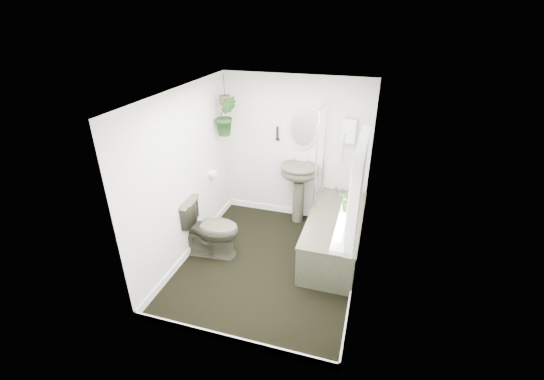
# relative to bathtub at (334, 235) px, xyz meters

# --- Properties ---
(floor) EXTENTS (2.30, 2.80, 0.02)m
(floor) POSITION_rel_bathtub_xyz_m (-0.80, -0.50, -0.30)
(floor) COLOR black
(floor) RESTS_ON ground
(ceiling) EXTENTS (2.30, 2.80, 0.02)m
(ceiling) POSITION_rel_bathtub_xyz_m (-0.80, -0.50, 2.02)
(ceiling) COLOR white
(ceiling) RESTS_ON ground
(wall_back) EXTENTS (2.30, 0.02, 2.30)m
(wall_back) POSITION_rel_bathtub_xyz_m (-0.80, 0.91, 0.86)
(wall_back) COLOR silver
(wall_back) RESTS_ON ground
(wall_front) EXTENTS (2.30, 0.02, 2.30)m
(wall_front) POSITION_rel_bathtub_xyz_m (-0.80, -1.91, 0.86)
(wall_front) COLOR silver
(wall_front) RESTS_ON ground
(wall_left) EXTENTS (0.02, 2.80, 2.30)m
(wall_left) POSITION_rel_bathtub_xyz_m (-1.96, -0.50, 0.86)
(wall_left) COLOR silver
(wall_left) RESTS_ON ground
(wall_right) EXTENTS (0.02, 2.80, 2.30)m
(wall_right) POSITION_rel_bathtub_xyz_m (0.36, -0.50, 0.86)
(wall_right) COLOR silver
(wall_right) RESTS_ON ground
(skirting) EXTENTS (2.30, 2.80, 0.10)m
(skirting) POSITION_rel_bathtub_xyz_m (-0.80, -0.50, -0.24)
(skirting) COLOR white
(skirting) RESTS_ON floor
(bathtub) EXTENTS (0.72, 1.72, 0.58)m
(bathtub) POSITION_rel_bathtub_xyz_m (0.00, 0.00, 0.00)
(bathtub) COLOR #434233
(bathtub) RESTS_ON floor
(bath_screen) EXTENTS (0.04, 0.72, 1.40)m
(bath_screen) POSITION_rel_bathtub_xyz_m (-0.33, 0.49, 0.99)
(bath_screen) COLOR silver
(bath_screen) RESTS_ON bathtub
(shower_box) EXTENTS (0.20, 0.10, 0.35)m
(shower_box) POSITION_rel_bathtub_xyz_m (0.00, 0.84, 1.26)
(shower_box) COLOR white
(shower_box) RESTS_ON wall_back
(oval_mirror) EXTENTS (0.46, 0.03, 0.62)m
(oval_mirror) POSITION_rel_bathtub_xyz_m (-0.68, 0.87, 1.21)
(oval_mirror) COLOR #B4AA9E
(oval_mirror) RESTS_ON wall_back
(wall_sconce) EXTENTS (0.04, 0.04, 0.22)m
(wall_sconce) POSITION_rel_bathtub_xyz_m (-1.08, 0.86, 1.11)
(wall_sconce) COLOR black
(wall_sconce) RESTS_ON wall_back
(toilet_roll_holder) EXTENTS (0.11, 0.11, 0.11)m
(toilet_roll_holder) POSITION_rel_bathtub_xyz_m (-1.90, 0.20, 0.61)
(toilet_roll_holder) COLOR white
(toilet_roll_holder) RESTS_ON wall_left
(window_recess) EXTENTS (0.08, 1.00, 0.90)m
(window_recess) POSITION_rel_bathtub_xyz_m (0.29, -1.20, 1.36)
(window_recess) COLOR white
(window_recess) RESTS_ON wall_right
(window_sill) EXTENTS (0.18, 1.00, 0.04)m
(window_sill) POSITION_rel_bathtub_xyz_m (0.22, -1.20, 0.94)
(window_sill) COLOR white
(window_sill) RESTS_ON wall_right
(window_blinds) EXTENTS (0.01, 0.86, 0.76)m
(window_blinds) POSITION_rel_bathtub_xyz_m (0.24, -1.20, 1.36)
(window_blinds) COLOR white
(window_blinds) RESTS_ON wall_right
(toilet) EXTENTS (0.86, 0.54, 0.83)m
(toilet) POSITION_rel_bathtub_xyz_m (-1.65, -0.51, 0.13)
(toilet) COLOR #434233
(toilet) RESTS_ON floor
(pedestal_sink) EXTENTS (0.64, 0.57, 0.99)m
(pedestal_sink) POSITION_rel_bathtub_xyz_m (-0.68, 0.71, 0.20)
(pedestal_sink) COLOR #434233
(pedestal_sink) RESTS_ON floor
(sill_plant) EXTENTS (0.26, 0.24, 0.24)m
(sill_plant) POSITION_rel_bathtub_xyz_m (0.22, -0.96, 1.08)
(sill_plant) COLOR black
(sill_plant) RESTS_ON window_sill
(hanging_plant) EXTENTS (0.41, 0.38, 0.59)m
(hanging_plant) POSITION_rel_bathtub_xyz_m (-1.77, 0.51, 1.43)
(hanging_plant) COLOR black
(hanging_plant) RESTS_ON ceiling
(soap_bottle) EXTENTS (0.11, 0.11, 0.21)m
(soap_bottle) POSITION_rel_bathtub_xyz_m (0.12, -0.32, 0.39)
(soap_bottle) COLOR black
(soap_bottle) RESTS_ON bathtub
(hanging_pot) EXTENTS (0.16, 0.16, 0.12)m
(hanging_pot) POSITION_rel_bathtub_xyz_m (-1.77, 0.51, 1.66)
(hanging_pot) COLOR #44392B
(hanging_pot) RESTS_ON ceiling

